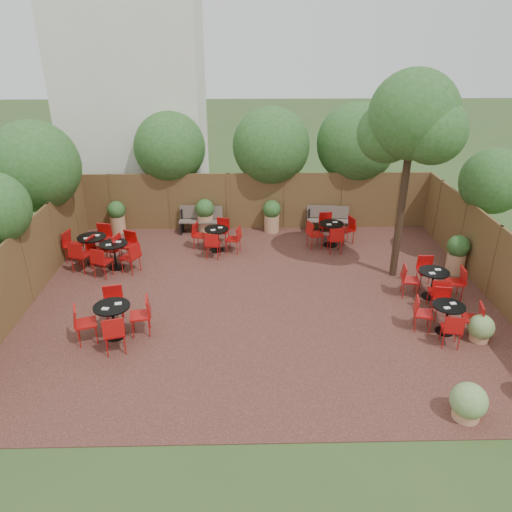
{
  "coord_description": "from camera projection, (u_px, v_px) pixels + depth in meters",
  "views": [
    {
      "loc": [
        -0.42,
        -11.21,
        6.49
      ],
      "look_at": [
        -0.14,
        0.5,
        1.0
      ],
      "focal_mm": 34.27,
      "sensor_mm": 36.0,
      "label": 1
    }
  ],
  "objects": [
    {
      "name": "fence_back",
      "position": [
        257.0,
        201.0,
        17.02
      ],
      "size": [
        12.0,
        0.08,
        2.0
      ],
      "primitive_type": "cube",
      "color": "#50351D",
      "rests_on": "ground"
    },
    {
      "name": "fence_right",
      "position": [
        494.0,
        262.0,
        12.62
      ],
      "size": [
        0.08,
        10.0,
        2.0
      ],
      "primitive_type": "cube",
      "color": "#50351D",
      "rests_on": "ground"
    },
    {
      "name": "planters",
      "position": [
        256.0,
        223.0,
        16.1
      ],
      "size": [
        11.1,
        3.98,
        1.18
      ],
      "color": "tan",
      "rests_on": "courtyard_paving"
    },
    {
      "name": "park_bench_right",
      "position": [
        328.0,
        219.0,
        16.95
      ],
      "size": [
        1.47,
        0.62,
        0.88
      ],
      "rotation": [
        0.0,
        0.0,
        -0.11
      ],
      "color": "brown",
      "rests_on": "courtyard_paving"
    },
    {
      "name": "ground",
      "position": [
        262.0,
        298.0,
        12.92
      ],
      "size": [
        80.0,
        80.0,
        0.0
      ],
      "primitive_type": "plane",
      "color": "#354F23",
      "rests_on": "ground"
    },
    {
      "name": "bistro_tables",
      "position": [
        231.0,
        265.0,
        13.65
      ],
      "size": [
        11.13,
        6.74,
        0.96
      ],
      "color": "black",
      "rests_on": "courtyard_paving"
    },
    {
      "name": "fence_left",
      "position": [
        26.0,
        267.0,
        12.36
      ],
      "size": [
        0.08,
        10.0,
        2.0
      ],
      "primitive_type": "cube",
      "color": "#50351D",
      "rests_on": "ground"
    },
    {
      "name": "park_bench_left",
      "position": [
        201.0,
        219.0,
        16.85
      ],
      "size": [
        1.52,
        0.6,
        0.92
      ],
      "rotation": [
        0.0,
        0.0,
        -0.08
      ],
      "color": "brown",
      "rests_on": "courtyard_paving"
    },
    {
      "name": "low_shrubs",
      "position": [
        496.0,
        374.0,
        9.54
      ],
      "size": [
        2.19,
        3.05,
        0.72
      ],
      "color": "tan",
      "rests_on": "courtyard_paving"
    },
    {
      "name": "overhang_foliage",
      "position": [
        215.0,
        159.0,
        15.3
      ],
      "size": [
        15.47,
        10.63,
        2.79
      ],
      "color": "#24521A",
      "rests_on": "ground"
    },
    {
      "name": "courtyard_paving",
      "position": [
        262.0,
        298.0,
        12.91
      ],
      "size": [
        12.0,
        10.0,
        0.02
      ],
      "primitive_type": "cube",
      "color": "#381C17",
      "rests_on": "ground"
    },
    {
      "name": "neighbour_building",
      "position": [
        136.0,
        101.0,
        18.36
      ],
      "size": [
        5.0,
        4.0,
        8.0
      ],
      "primitive_type": "cube",
      "color": "silver",
      "rests_on": "ground"
    },
    {
      "name": "courtyard_tree",
      "position": [
        413.0,
        123.0,
        12.27
      ],
      "size": [
        2.52,
        2.42,
        5.63
      ],
      "rotation": [
        0.0,
        0.0,
        -0.22
      ],
      "color": "black",
      "rests_on": "courtyard_paving"
    }
  ]
}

